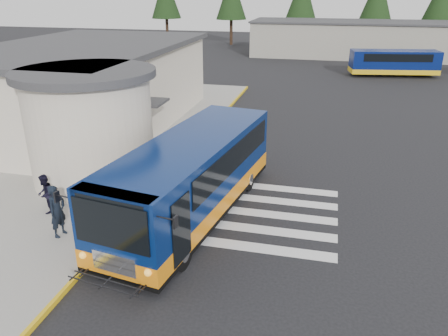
% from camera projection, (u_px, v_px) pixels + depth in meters
% --- Properties ---
extents(ground, '(140.00, 140.00, 0.00)m').
position_uv_depth(ground, '(249.00, 202.00, 17.61)').
color(ground, black).
rests_on(ground, ground).
extents(sidewalk, '(10.00, 34.00, 0.15)m').
position_uv_depth(sidewalk, '(96.00, 149.00, 23.12)').
color(sidewalk, gray).
rests_on(sidewalk, ground).
extents(curb_strip, '(0.12, 34.00, 0.16)m').
position_uv_depth(curb_strip, '(184.00, 157.00, 22.04)').
color(curb_strip, gold).
rests_on(curb_strip, ground).
extents(station_building, '(12.70, 18.70, 4.80)m').
position_uv_depth(station_building, '(87.00, 89.00, 25.16)').
color(station_building, beige).
rests_on(station_building, ground).
extents(crosswalk, '(8.00, 5.35, 0.01)m').
position_uv_depth(crosswalk, '(232.00, 210.00, 17.00)').
color(crosswalk, silver).
rests_on(crosswalk, ground).
extents(depot_building, '(26.40, 8.40, 4.20)m').
position_uv_depth(depot_building, '(361.00, 39.00, 53.18)').
color(depot_building, gray).
rests_on(depot_building, ground).
extents(transit_bus, '(4.75, 10.86, 2.99)m').
position_uv_depth(transit_bus, '(191.00, 180.00, 16.12)').
color(transit_bus, '#071D55').
rests_on(transit_bus, ground).
extents(pedestrian_a, '(0.54, 0.74, 1.85)m').
position_uv_depth(pedestrian_a, '(57.00, 211.00, 14.67)').
color(pedestrian_a, black).
rests_on(pedestrian_a, sidewalk).
extents(pedestrian_b, '(0.80, 0.89, 1.52)m').
position_uv_depth(pedestrian_b, '(45.00, 194.00, 16.27)').
color(pedestrian_b, black).
rests_on(pedestrian_b, sidewalk).
extents(bollard, '(0.09, 0.09, 1.14)m').
position_uv_depth(bollard, '(89.00, 234.00, 14.00)').
color(bollard, black).
rests_on(bollard, sidewalk).
extents(far_bus_a, '(8.41, 3.60, 2.10)m').
position_uv_depth(far_bus_a, '(394.00, 62.00, 41.76)').
color(far_bus_a, '#06144E').
rests_on(far_bus_a, ground).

